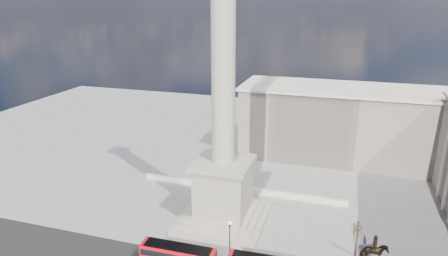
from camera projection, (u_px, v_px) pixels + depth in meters
name	position (u px, v px, depth m)	size (l,w,h in m)	color
ground	(214.00, 236.00, 62.41)	(180.00, 180.00, 0.00)	gray
nelsons_column	(223.00, 148.00, 62.95)	(14.00, 14.00, 49.85)	#A59A8A
balustrade_wall	(240.00, 189.00, 76.76)	(40.00, 0.60, 1.10)	beige
building_northeast	(353.00, 124.00, 90.49)	(51.00, 17.00, 16.60)	#B5A795
victorian_lamp	(230.00, 239.00, 54.97)	(0.57, 0.57, 6.68)	black
bare_tree_mid	(358.00, 228.00, 56.17)	(1.58, 1.58, 5.99)	#332319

